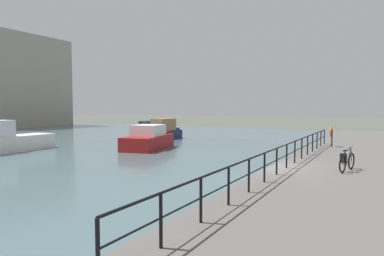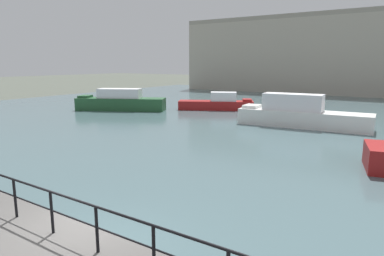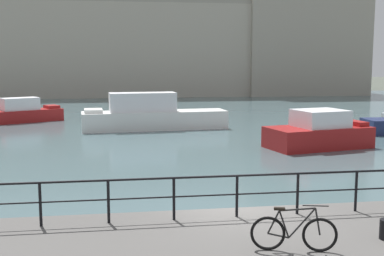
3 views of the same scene
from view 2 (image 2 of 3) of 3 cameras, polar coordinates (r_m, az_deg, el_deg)
ground_plane at (r=10.00m, az=-17.01°, el=-19.36°), size 240.00×240.00×0.00m
water_basin at (r=36.55m, az=22.38°, el=2.11°), size 80.00×60.00×0.01m
moored_red_daysailer at (r=28.30m, az=17.35°, el=2.13°), size 10.12×3.03×2.56m
moored_white_yacht at (r=37.14m, az=4.30°, el=4.08°), size 7.86×5.28×1.89m
moored_blue_motorboat at (r=37.40m, az=-11.75°, el=4.28°), size 9.26×6.12×2.28m
quay_railing at (r=9.07m, az=-22.21°, el=-11.54°), size 22.18×0.07×1.08m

